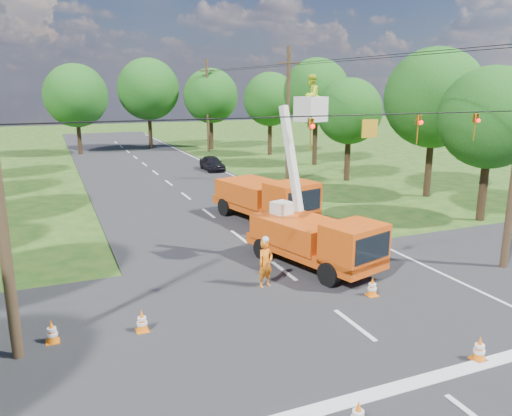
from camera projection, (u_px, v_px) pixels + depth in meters
name	position (u px, v px, depth m)	size (l,w,h in m)	color
ground	(186.00, 197.00, 33.31)	(140.00, 140.00, 0.00)	#1D4414
road_main	(186.00, 197.00, 33.31)	(12.00, 100.00, 0.06)	black
road_cross	(322.00, 301.00, 17.18)	(56.00, 10.00, 0.07)	black
stop_bar	(426.00, 381.00, 12.53)	(9.00, 0.45, 0.02)	silver
edge_line	(263.00, 190.00, 35.41)	(0.12, 90.00, 0.02)	silver
bucket_truck	(316.00, 229.00, 20.03)	(3.80, 6.37, 7.66)	#CA430E
second_truck	(267.00, 198.00, 26.96)	(3.94, 6.99, 2.47)	#CA430E
ground_worker	(265.00, 264.00, 18.20)	(0.66, 0.43, 1.80)	#EA5113
distant_car	(212.00, 163.00, 43.46)	(1.51, 3.74, 1.28)	black
traffic_cone_0	(358.00, 416.00, 10.66)	(0.38, 0.38, 0.71)	orange
traffic_cone_1	(479.00, 349.00, 13.37)	(0.38, 0.38, 0.71)	orange
traffic_cone_2	(283.00, 244.00, 22.27)	(0.38, 0.38, 0.71)	orange
traffic_cone_3	(272.00, 228.00, 24.75)	(0.38, 0.38, 0.71)	orange
traffic_cone_4	(142.00, 321.00, 14.95)	(0.38, 0.38, 0.71)	orange
traffic_cone_5	(52.00, 332.00, 14.30)	(0.38, 0.38, 0.71)	orange
traffic_cone_7	(249.00, 198.00, 31.24)	(0.38, 0.38, 0.71)	orange
traffic_cone_8	(372.00, 287.00, 17.48)	(0.38, 0.38, 0.71)	orange
pole_right_mid	(288.00, 115.00, 37.06)	(1.80, 0.30, 10.00)	#4C3823
pole_right_far	(208.00, 105.00, 54.98)	(1.80, 0.30, 10.00)	#4C3823
signal_span	(386.00, 127.00, 16.61)	(18.00, 0.29, 1.07)	black
tree_right_a	(491.00, 118.00, 26.29)	(5.40, 5.40, 8.28)	#382616
tree_right_b	(434.00, 98.00, 32.02)	(6.40, 6.40, 9.65)	#382616
tree_right_c	(349.00, 111.00, 37.88)	(5.00, 5.00, 7.83)	#382616
tree_right_d	(316.00, 92.00, 45.32)	(6.00, 6.00, 9.70)	#382616
tree_right_e	(270.00, 99.00, 52.32)	(5.60, 5.60, 8.63)	#382616
tree_far_a	(76.00, 96.00, 52.35)	(6.60, 6.60, 9.50)	#382616
tree_far_b	(148.00, 89.00, 56.99)	(7.00, 7.00, 10.32)	#382616
tree_far_c	(211.00, 96.00, 56.92)	(6.20, 6.20, 9.18)	#382616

